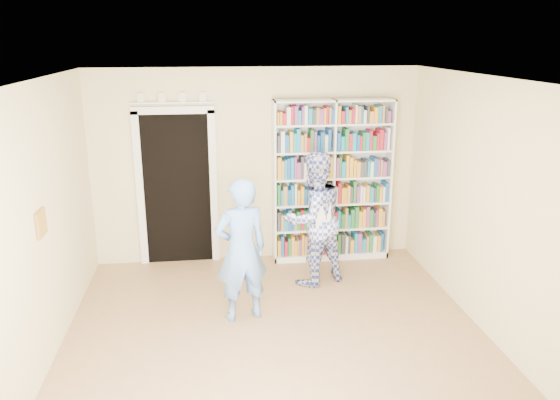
% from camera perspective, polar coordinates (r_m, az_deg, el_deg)
% --- Properties ---
extents(floor, '(5.00, 5.00, 0.00)m').
position_cam_1_polar(floor, '(5.81, -0.06, -15.31)').
color(floor, '#976F49').
rests_on(floor, ground).
extents(ceiling, '(5.00, 5.00, 0.00)m').
position_cam_1_polar(ceiling, '(4.94, -0.07, 12.31)').
color(ceiling, white).
rests_on(ceiling, wall_back).
extents(wall_back, '(4.50, 0.00, 4.50)m').
position_cam_1_polar(wall_back, '(7.61, -2.50, 3.54)').
color(wall_back, beige).
rests_on(wall_back, floor).
extents(wall_left, '(0.00, 5.00, 5.00)m').
position_cam_1_polar(wall_left, '(5.43, -24.39, -3.42)').
color(wall_left, beige).
rests_on(wall_left, floor).
extents(wall_right, '(0.00, 5.00, 5.00)m').
position_cam_1_polar(wall_right, '(5.93, 22.05, -1.51)').
color(wall_right, beige).
rests_on(wall_right, floor).
extents(bookshelf, '(1.66, 0.31, 2.28)m').
position_cam_1_polar(bookshelf, '(7.67, 5.44, 2.04)').
color(bookshelf, white).
rests_on(bookshelf, floor).
extents(doorway, '(1.10, 0.08, 2.43)m').
position_cam_1_polar(doorway, '(7.62, -10.74, 1.95)').
color(doorway, black).
rests_on(doorway, floor).
extents(wall_art, '(0.03, 0.25, 0.25)m').
position_cam_1_polar(wall_art, '(5.59, -23.69, -2.24)').
color(wall_art, brown).
rests_on(wall_art, wall_left).
extents(man_blue, '(0.68, 0.53, 1.64)m').
position_cam_1_polar(man_blue, '(6.05, -4.06, -5.26)').
color(man_blue, '#6696E4').
rests_on(man_blue, floor).
extents(man_plaid, '(1.03, 0.93, 1.73)m').
position_cam_1_polar(man_plaid, '(6.93, 3.54, -1.98)').
color(man_plaid, '#3442A0').
rests_on(man_plaid, floor).
extents(paper_sheet, '(0.20, 0.06, 0.29)m').
position_cam_1_polar(paper_sheet, '(6.69, 4.55, -1.79)').
color(paper_sheet, white).
rests_on(paper_sheet, man_plaid).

